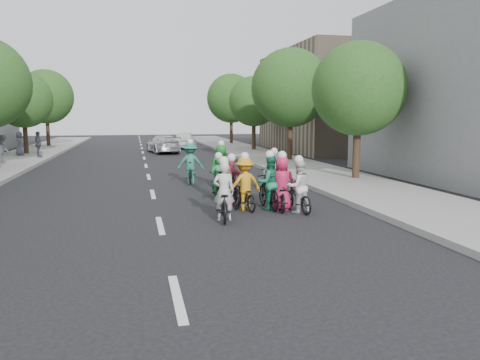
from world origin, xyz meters
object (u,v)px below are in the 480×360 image
object	(u,v)px
cyclist_9	(221,170)
cyclist_0	(223,199)
follow_car_lead	(163,144)
spectator_2	(19,144)
cyclist_2	(244,189)
cyclist_7	(190,166)
spectator_1	(38,144)
cyclist_3	(231,186)
spectator_0	(2,149)
follow_car_trail	(185,140)
cyclist_4	(281,189)
cyclist_5	(218,182)
cyclist_6	(298,192)
cyclist_8	(273,177)
cyclist_1	(269,187)

from	to	relation	value
cyclist_9	cyclist_0	bearing A→B (deg)	72.50
cyclist_0	follow_car_lead	bearing A→B (deg)	-81.22
spectator_2	cyclist_2	bearing A→B (deg)	-140.00
cyclist_7	spectator_1	distance (m)	15.48
cyclist_2	spectator_1	size ratio (longest dim) A/B	1.04
cyclist_0	spectator_1	xyz separation A→B (m)	(-8.45, 20.05, 0.41)
cyclist_3	spectator_0	xyz separation A→B (m)	(-10.23, 14.57, 0.33)
follow_car_lead	spectator_2	distance (m)	9.97
cyclist_0	cyclist_9	xyz separation A→B (m)	(0.99, 5.74, 0.12)
cyclist_9	spectator_2	size ratio (longest dim) A/B	1.15
cyclist_0	follow_car_trail	world-z (taller)	cyclist_0
cyclist_4	cyclist_9	world-z (taller)	cyclist_9
cyclist_5	cyclist_6	size ratio (longest dim) A/B	0.94
spectator_0	cyclist_7	bearing A→B (deg)	-115.34
cyclist_8	spectator_1	xyz separation A→B (m)	(-11.09, 16.03, 0.42)
cyclist_1	cyclist_3	world-z (taller)	cyclist_1
cyclist_6	follow_car_lead	xyz separation A→B (m)	(-2.55, 23.36, 0.08)
cyclist_2	spectator_1	xyz separation A→B (m)	(-9.31, 18.88, 0.34)
cyclist_3	cyclist_4	xyz separation A→B (m)	(1.38, -0.82, -0.02)
cyclist_0	cyclist_1	xyz separation A→B (m)	(1.62, 1.11, 0.10)
cyclist_8	spectator_2	world-z (taller)	spectator_2
cyclist_2	follow_car_lead	xyz separation A→B (m)	(-1.08, 22.70, 0.03)
cyclist_3	cyclist_1	bearing A→B (deg)	144.88
cyclist_8	follow_car_trail	distance (m)	24.47
cyclist_6	spectator_2	bearing A→B (deg)	-68.38
cyclist_5	spectator_2	bearing A→B (deg)	-65.36
cyclist_1	follow_car_trail	world-z (taller)	cyclist_1
cyclist_9	follow_car_trail	size ratio (longest dim) A/B	0.43
cyclist_3	spectator_2	xyz separation A→B (m)	(-10.54, 20.05, 0.33)
cyclist_1	cyclist_9	xyz separation A→B (m)	(-0.63, 4.63, 0.02)
cyclist_0	cyclist_1	bearing A→B (deg)	-137.28
cyclist_1	cyclist_6	size ratio (longest dim) A/B	1.04
cyclist_4	cyclist_0	bearing A→B (deg)	37.01
cyclist_2	cyclist_4	size ratio (longest dim) A/B	0.97
cyclist_6	follow_car_trail	distance (m)	27.97
cyclist_6	cyclist_1	bearing A→B (deg)	-49.18
cyclist_8	spectator_2	distance (m)	21.81
cyclist_6	follow_car_trail	size ratio (longest dim) A/B	0.40
cyclist_1	cyclist_3	size ratio (longest dim) A/B	0.93
cyclist_8	cyclist_9	bearing A→B (deg)	-56.80
cyclist_8	follow_car_trail	bearing A→B (deg)	-98.93
cyclist_3	cyclist_8	size ratio (longest dim) A/B	1.13
follow_car_trail	cyclist_1	bearing A→B (deg)	100.77
cyclist_1	cyclist_2	distance (m)	0.76
cyclist_5	cyclist_7	distance (m)	3.82
cyclist_3	cyclist_0	bearing A→B (deg)	68.47
cyclist_4	cyclist_2	bearing A→B (deg)	-0.25
cyclist_8	follow_car_lead	world-z (taller)	cyclist_8
spectator_1	cyclist_7	bearing A→B (deg)	-149.76
cyclist_3	spectator_0	bearing A→B (deg)	-58.33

